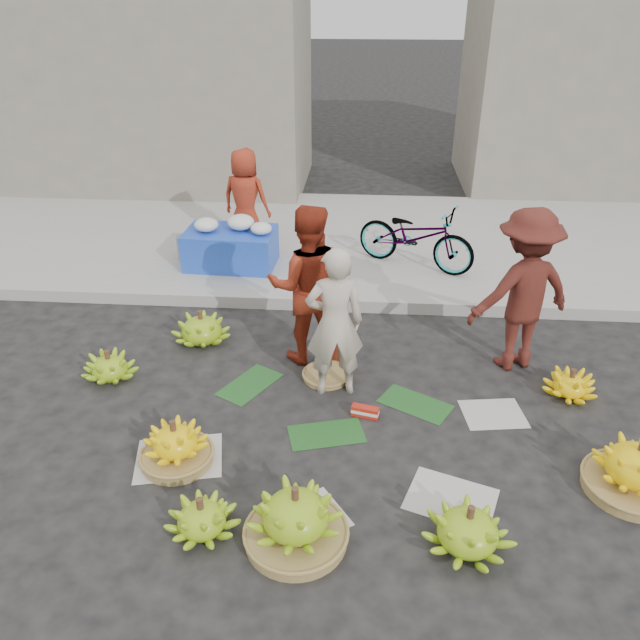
# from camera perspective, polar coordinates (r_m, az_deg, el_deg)

# --- Properties ---
(ground) EXTENTS (80.00, 80.00, 0.00)m
(ground) POSITION_cam_1_polar(r_m,az_deg,el_deg) (5.68, 1.75, -9.18)
(ground) COLOR black
(ground) RESTS_ON ground
(curb) EXTENTS (40.00, 0.25, 0.15)m
(curb) POSITION_cam_1_polar(r_m,az_deg,el_deg) (7.50, 2.56, 1.66)
(curb) COLOR gray
(curb) RESTS_ON ground
(sidewalk) EXTENTS (40.00, 4.00, 0.12)m
(sidewalk) POSITION_cam_1_polar(r_m,az_deg,el_deg) (9.42, 3.02, 7.39)
(sidewalk) COLOR gray
(sidewalk) RESTS_ON ground
(building_left) EXTENTS (6.00, 3.00, 4.00)m
(building_left) POSITION_cam_1_polar(r_m,az_deg,el_deg) (12.48, -16.34, 20.88)
(building_left) COLOR gray
(building_left) RESTS_ON sidewalk
(building_right) EXTENTS (5.00, 3.00, 5.00)m
(building_right) POSITION_cam_1_polar(r_m,az_deg,el_deg) (12.96, 25.78, 21.84)
(building_right) COLOR gray
(building_right) RESTS_ON sidewalk
(newspaper_scatter) EXTENTS (3.20, 1.80, 0.00)m
(newspaper_scatter) POSITION_cam_1_polar(r_m,az_deg,el_deg) (5.07, 1.31, -14.71)
(newspaper_scatter) COLOR beige
(newspaper_scatter) RESTS_ON ground
(banana_leaves) EXTENTS (2.00, 1.00, 0.00)m
(banana_leaves) POSITION_cam_1_polar(r_m,az_deg,el_deg) (5.84, 0.86, -7.90)
(banana_leaves) COLOR #18491B
(banana_leaves) RESTS_ON ground
(banana_bunch_0) EXTENTS (0.67, 0.67, 0.41)m
(banana_bunch_0) POSITION_cam_1_polar(r_m,az_deg,el_deg) (5.28, -13.08, -11.08)
(banana_bunch_0) COLOR olive
(banana_bunch_0) RESTS_ON ground
(banana_bunch_1) EXTENTS (0.51, 0.51, 0.31)m
(banana_bunch_1) POSITION_cam_1_polar(r_m,az_deg,el_deg) (4.71, -10.77, -17.34)
(banana_bunch_1) COLOR #71A417
(banana_bunch_1) RESTS_ON ground
(banana_bunch_2) EXTENTS (0.72, 0.72, 0.49)m
(banana_bunch_2) POSITION_cam_1_polar(r_m,az_deg,el_deg) (4.53, -2.24, -17.65)
(banana_bunch_2) COLOR olive
(banana_bunch_2) RESTS_ON ground
(banana_bunch_3) EXTENTS (0.72, 0.72, 0.37)m
(banana_bunch_3) POSITION_cam_1_polar(r_m,az_deg,el_deg) (4.64, 13.39, -18.11)
(banana_bunch_3) COLOR #71A417
(banana_bunch_3) RESTS_ON ground
(banana_bunch_4) EXTENTS (0.72, 0.72, 0.49)m
(banana_bunch_4) POSITION_cam_1_polar(r_m,az_deg,el_deg) (5.44, 26.87, -12.02)
(banana_bunch_4) COLOR olive
(banana_bunch_4) RESTS_ON ground
(banana_bunch_5) EXTENTS (0.57, 0.57, 0.29)m
(banana_bunch_5) POSITION_cam_1_polar(r_m,az_deg,el_deg) (6.38, 21.92, -5.48)
(banana_bunch_5) COLOR yellow
(banana_bunch_5) RESTS_ON ground
(banana_bunch_6) EXTENTS (0.64, 0.64, 0.32)m
(banana_bunch_6) POSITION_cam_1_polar(r_m,az_deg,el_deg) (6.49, -18.70, -4.06)
(banana_bunch_6) COLOR #71A417
(banana_bunch_6) RESTS_ON ground
(banana_bunch_7) EXTENTS (0.67, 0.67, 0.38)m
(banana_bunch_7) POSITION_cam_1_polar(r_m,az_deg,el_deg) (6.86, -10.78, -0.75)
(banana_bunch_7) COLOR #71A417
(banana_bunch_7) RESTS_ON ground
(basket_spare) EXTENTS (0.49, 0.49, 0.05)m
(basket_spare) POSITION_cam_1_polar(r_m,az_deg,el_deg) (6.21, 0.58, -5.11)
(basket_spare) COLOR olive
(basket_spare) RESTS_ON ground
(incense_stack) EXTENTS (0.26, 0.13, 0.10)m
(incense_stack) POSITION_cam_1_polar(r_m,az_deg,el_deg) (5.70, 4.15, -8.33)
(incense_stack) COLOR red
(incense_stack) RESTS_ON ground
(vendor_cream) EXTENTS (0.59, 0.44, 1.48)m
(vendor_cream) POSITION_cam_1_polar(r_m,az_deg,el_deg) (5.67, 1.36, -0.28)
(vendor_cream) COLOR beige
(vendor_cream) RESTS_ON ground
(vendor_red) EXTENTS (0.87, 0.72, 1.65)m
(vendor_red) POSITION_cam_1_polar(r_m,az_deg,el_deg) (6.17, -1.16, 3.19)
(vendor_red) COLOR #A83319
(vendor_red) RESTS_ON ground
(man_striped) EXTENTS (1.23, 0.97, 1.66)m
(man_striped) POSITION_cam_1_polar(r_m,az_deg,el_deg) (6.36, 18.04, 2.56)
(man_striped) COLOR maroon
(man_striped) RESTS_ON ground
(flower_table) EXTENTS (1.19, 0.78, 0.67)m
(flower_table) POSITION_cam_1_polar(r_m,az_deg,el_deg) (8.36, -8.12, 6.76)
(flower_table) COLOR #1D41BC
(flower_table) RESTS_ON sidewalk
(grey_bucket) EXTENTS (0.28, 0.28, 0.32)m
(grey_bucket) POSITION_cam_1_polar(r_m,az_deg,el_deg) (8.72, -12.04, 6.53)
(grey_bucket) COLOR slate
(grey_bucket) RESTS_ON sidewalk
(flower_vendor) EXTENTS (0.77, 0.59, 1.39)m
(flower_vendor) POSITION_cam_1_polar(r_m,az_deg,el_deg) (8.84, -6.83, 10.95)
(flower_vendor) COLOR #A83319
(flower_vendor) RESTS_ON sidewalk
(bicycle) EXTENTS (1.21, 1.69, 0.84)m
(bicycle) POSITION_cam_1_polar(r_m,az_deg,el_deg) (8.28, 8.76, 7.58)
(bicycle) COLOR gray
(bicycle) RESTS_ON sidewalk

